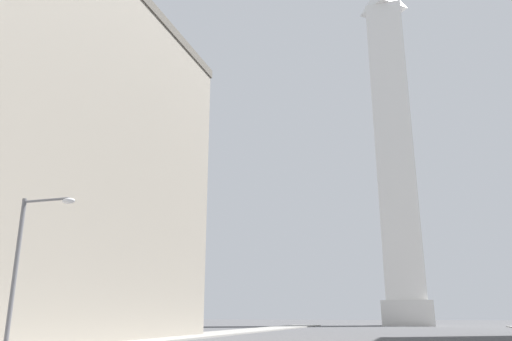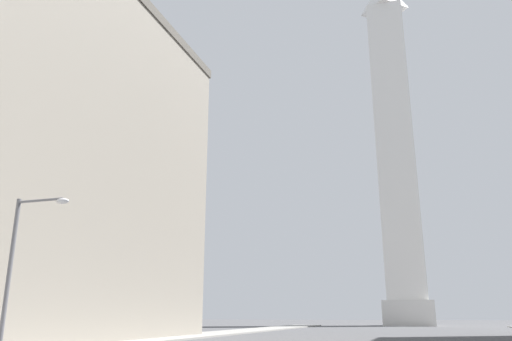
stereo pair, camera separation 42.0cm
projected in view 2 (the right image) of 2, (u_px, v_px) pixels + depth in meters
The scene contains 3 objects.
sidewalk_left at pixel (150, 340), 38.03m from camera, with size 5.00×113.24×0.15m, color gray.
obelisk at pixel (395, 141), 97.60m from camera, with size 8.75×8.75×71.38m.
street_lamp at pixel (20, 256), 22.34m from camera, with size 2.87×0.36×7.08m.
Camera 2 is at (2.52, -1.69, 1.90)m, focal length 35.00 mm.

